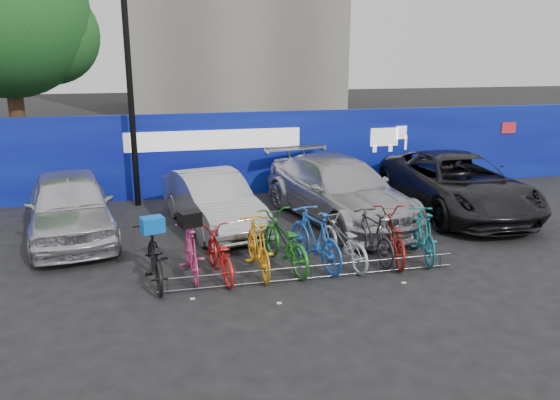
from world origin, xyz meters
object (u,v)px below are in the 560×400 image
object	(u,v)px
car_1	(212,201)
bike_9	(423,234)
bike_2	(219,254)
car_0	(70,206)
bike_5	(315,238)
bike_1	(191,251)
bike_6	(343,241)
car_3	(456,184)
bike_0	(155,258)
car_2	(339,190)
bike_rack	(312,272)
tree	(13,19)
bike_4	(285,241)
bike_7	(372,236)
lamppost	(130,84)
bike_8	(393,236)
bike_3	(258,246)

from	to	relation	value
car_1	bike_9	distance (m)	4.91
car_1	bike_2	world-z (taller)	car_1
car_0	bike_5	bearing A→B (deg)	-40.14
bike_1	bike_6	bearing A→B (deg)	176.06
car_3	bike_9	bearing A→B (deg)	-126.89
bike_0	bike_1	distance (m)	0.67
car_2	car_3	size ratio (longest dim) A/B	0.97
bike_rack	bike_0	xyz separation A→B (m)	(-2.79, 0.54, 0.32)
car_0	bike_9	world-z (taller)	car_0
bike_rack	car_3	size ratio (longest dim) A/B	1.03
car_1	bike_1	distance (m)	2.94
tree	car_3	size ratio (longest dim) A/B	1.44
bike_rack	tree	bearing A→B (deg)	122.45
car_3	car_1	bearing A→B (deg)	-177.45
tree	car_2	xyz separation A→B (m)	(8.49, -7.16, -4.31)
bike_9	bike_6	bearing A→B (deg)	10.20
bike_4	bike_6	bearing A→B (deg)	164.55
bike_6	car_3	bearing A→B (deg)	-154.90
bike_2	bike_9	size ratio (longest dim) A/B	1.00
bike_1	bike_5	xyz separation A→B (m)	(2.39, -0.01, 0.08)
car_2	car_3	xyz separation A→B (m)	(3.21, -0.03, -0.01)
bike_2	car_3	bearing A→B (deg)	-164.02
car_0	bike_7	bearing A→B (deg)	-34.62
lamppost	tree	bearing A→B (deg)	127.51
bike_rack	bike_0	bearing A→B (deg)	169.07
lamppost	bike_9	bearing A→B (deg)	-43.62
tree	bike_8	world-z (taller)	tree
bike_rack	bike_6	distance (m)	1.09
bike_5	bike_9	xyz separation A→B (m)	(2.25, -0.10, -0.07)
tree	bike_3	distance (m)	12.53
bike_7	tree	bearing A→B (deg)	-56.54
bike_5	bike_rack	bearing A→B (deg)	55.03
bike_6	bike_8	distance (m)	1.05
car_1	car_2	distance (m)	3.14
bike_rack	bike_2	bearing A→B (deg)	161.15
bike_1	bike_5	distance (m)	2.39
bike_6	bike_3	bearing A→B (deg)	-6.91
car_2	bike_7	bearing A→B (deg)	-107.01
lamppost	bike_1	xyz separation A→B (m)	(1.07, -5.33, -2.77)
car_2	bike_6	bearing A→B (deg)	-119.02
lamppost	car_0	xyz separation A→B (m)	(-1.39, -2.47, -2.52)
bike_1	bike_6	distance (m)	2.96
bike_rack	bike_9	distance (m)	2.59
bike_0	bike_3	world-z (taller)	bike_3
car_1	bike_9	bearing A→B (deg)	-49.63
bike_2	lamppost	bearing A→B (deg)	-81.85
bike_0	bike_4	bearing A→B (deg)	179.53
lamppost	car_3	distance (m)	8.88
bike_0	bike_5	size ratio (longest dim) A/B	0.96
lamppost	bike_9	size ratio (longest dim) A/B	3.58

